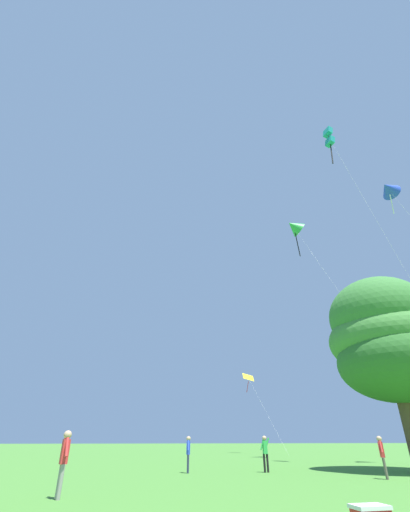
{
  "coord_description": "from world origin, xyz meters",
  "views": [
    {
      "loc": [
        -0.3,
        -2.01,
        1.4
      ],
      "look_at": [
        5.98,
        25.1,
        16.26
      ],
      "focal_mm": 24.29,
      "sensor_mm": 36.0,
      "label": 1
    }
  ],
  "objects": [
    {
      "name": "kite_yellow_diamond",
      "position": [
        16.38,
        44.05,
        8.49
      ],
      "size": [
        1.67,
        9.07,
        9.5
      ],
      "color": "yellow",
      "rests_on": "ground_plane"
    },
    {
      "name": "kite_green_small",
      "position": [
        16.56,
        27.08,
        22.22
      ],
      "size": [
        3.87,
        10.79,
        23.36
      ],
      "color": "green",
      "rests_on": "ground_plane"
    },
    {
      "name": "kite_blue_delta",
      "position": [
        20.72,
        17.67,
        20.84
      ],
      "size": [
        4.04,
        6.46,
        21.76
      ],
      "color": "blue",
      "rests_on": "ground_plane"
    },
    {
      "name": "kite_teal_box",
      "position": [
        16.55,
        18.41,
        26.74
      ],
      "size": [
        2.25,
        5.79,
        27.98
      ],
      "color": "teal",
      "rests_on": "ground_plane"
    },
    {
      "name": "person_far_back",
      "position": [
        10.69,
        12.55,
        0.95
      ],
      "size": [
        0.34,
        0.46,
        1.57
      ],
      "color": "#665B4C",
      "rests_on": "ground_plane"
    },
    {
      "name": "person_in_red_shirt",
      "position": [
        3.33,
        17.37,
        0.96
      ],
      "size": [
        0.22,
        0.52,
        1.59
      ],
      "color": "#2D3351",
      "rests_on": "ground_plane"
    },
    {
      "name": "person_with_spool",
      "position": [
        -1.63,
        9.82,
        1.0
      ],
      "size": [
        0.25,
        0.53,
        1.66
      ],
      "color": "gray",
      "rests_on": "ground_plane"
    },
    {
      "name": "person_in_blue_jacket",
      "position": [
        7.19,
        16.86,
        0.97
      ],
      "size": [
        0.52,
        0.22,
        1.62
      ],
      "color": "black",
      "rests_on": "ground_plane"
    },
    {
      "name": "tree_right_cluster",
      "position": [
        14.54,
        15.04,
        6.48
      ],
      "size": [
        6.56,
        6.85,
        10.26
      ],
      "color": "brown",
      "rests_on": "ground_plane"
    }
  ]
}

